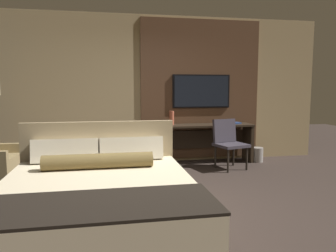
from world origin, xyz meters
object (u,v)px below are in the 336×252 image
desk (204,136)px  desk_chair (228,139)px  vase_tall (172,118)px  tv (201,91)px  waste_bin (257,155)px  bed (98,201)px  book (235,123)px

desk → desk_chair: bearing=-60.2°
desk → vase_tall: (-0.61, 0.07, 0.36)m
tv → desk_chair: tv is taller
desk_chair → waste_bin: bearing=10.2°
desk_chair → vase_tall: bearing=131.8°
bed → book: bearing=47.1°
waste_bin → desk_chair: bearing=-154.6°
tv → waste_bin: size_ratio=4.10×
bed → book: bed is taller
desk → desk_chair: desk_chair is taller
desk → waste_bin: desk is taller
desk → book: 0.67m
book → desk_chair: bearing=-123.5°
tv → desk_chair: (0.30, -0.70, -0.85)m
bed → waste_bin: bed is taller
desk → tv: 0.88m
desk_chair → tv: bearing=97.7°
tv → vase_tall: tv is taller
desk_chair → book: (0.32, 0.48, 0.24)m
tv → vase_tall: 0.80m
bed → tv: 3.70m
vase_tall → book: bearing=-5.0°
bed → desk_chair: 3.18m
tv → desk: bearing=-90.0°
book → vase_tall: bearing=175.0°
bed → book: 3.78m
tv → book: size_ratio=4.46×
desk_chair → desk: bearing=104.6°
vase_tall → desk: bearing=-6.8°
bed → desk: (1.93, 2.78, 0.19)m
tv → desk_chair: size_ratio=1.31×
desk → book: (0.62, -0.03, 0.25)m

